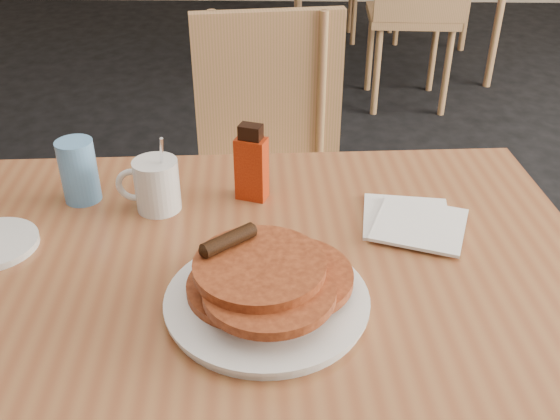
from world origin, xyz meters
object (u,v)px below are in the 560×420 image
Objects in this scene: syrup_bottle at (251,165)px; main_table at (247,280)px; chair_main_far at (268,154)px; coffee_mug at (155,184)px; blue_tumbler at (79,171)px; pancake_plate at (267,290)px.

main_table is at bearing -72.28° from syrup_bottle.
chair_main_far is 0.68m from coffee_mug.
chair_main_far is 7.79× the size of blue_tumbler.
pancake_plate is 2.02× the size of syrup_bottle.
main_table is 0.39m from blue_tumbler.
main_table is 4.16× the size of pancake_plate.
syrup_bottle is at bearing 2.74° from blue_tumbler.
blue_tumbler is at bearing 140.26° from pancake_plate.
blue_tumbler is at bearing 150.12° from main_table.
chair_main_far is 0.62m from syrup_bottle.
syrup_bottle reaches higher than pancake_plate.
coffee_mug reaches higher than blue_tumbler.
main_table is 1.34× the size of chair_main_far.
blue_tumbler reaches higher than pancake_plate.
pancake_plate is 0.32m from syrup_bottle.
coffee_mug is 0.18m from syrup_bottle.
chair_main_far is at bearing 60.97° from blue_tumbler.
coffee_mug is at bearing -11.30° from blue_tumbler.
chair_main_far reaches higher than pancake_plate.
blue_tumbler is (-0.36, 0.30, 0.03)m from pancake_plate.
chair_main_far is 6.28× the size of syrup_bottle.
blue_tumbler is at bearing -160.34° from syrup_bottle.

